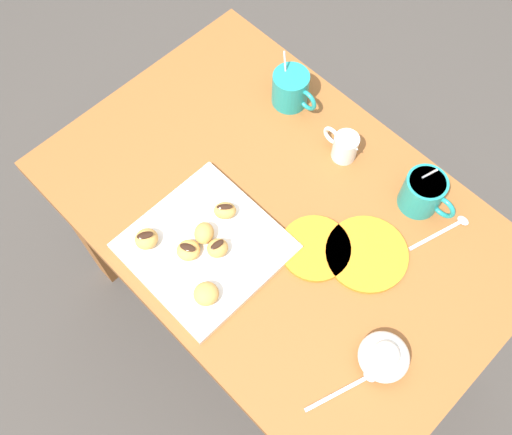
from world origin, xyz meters
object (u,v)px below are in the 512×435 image
Objects in this scene: coffee_mug_teal_right at (424,192)px; ice_cream_bowl at (384,356)px; coffee_mug_teal_left at (291,88)px; beignet_3 at (225,211)px; pastry_plate_square at (205,247)px; beignet_2 at (218,248)px; cream_pitcher_white at (344,145)px; beignet_0 at (204,233)px; saucer_orange_right at (315,248)px; saucer_orange_left at (367,254)px; dining_table at (277,236)px; beignet_4 at (188,250)px; beignet_1 at (206,294)px; beignet_5 at (147,239)px.

ice_cream_bowl is at bearing -62.90° from coffee_mug_teal_right.
beignet_3 is at bearing -69.85° from coffee_mug_teal_left.
coffee_mug_teal_left reaches higher than pastry_plate_square.
coffee_mug_teal_left is 3.05× the size of beignet_2.
beignet_2 is 0.09m from beignet_3.
cream_pitcher_white is 2.02× the size of beignet_0.
beignet_2 is (-0.23, -0.42, -0.02)m from coffee_mug_teal_right.
coffee_mug_teal_left is 0.90× the size of saucer_orange_right.
saucer_orange_left is (0.27, 0.25, -0.00)m from pastry_plate_square.
ice_cream_bowl is at bearing -13.71° from dining_table.
beignet_4 is (-0.06, -0.22, 0.16)m from dining_table.
ice_cream_bowl reaches higher than saucer_orange_left.
cream_pitcher_white is (0.05, 0.41, 0.03)m from pastry_plate_square.
coffee_mug_teal_left reaches higher than ice_cream_bowl.
beignet_4 is (-0.04, -0.05, -0.00)m from beignet_2.
pastry_plate_square is 2.14× the size of coffee_mug_teal_left.
cream_pitcher_white is (-0.22, -0.03, -0.01)m from coffee_mug_teal_right.
beignet_3 is (-0.08, -0.10, 0.16)m from dining_table.
beignet_1 is (0.09, -0.08, 0.03)m from pastry_plate_square.
coffee_mug_teal_right is (0.21, 0.25, 0.18)m from dining_table.
dining_table is 0.25m from beignet_0.
ice_cream_bowl reaches higher than dining_table.
saucer_orange_right is (-0.26, 0.09, -0.03)m from ice_cream_bowl.
beignet_5 is at bearing -149.67° from beignet_4.
beignet_1 and beignet_2 have the same top height.
coffee_mug_teal_right reaches higher than saucer_orange_right.
pastry_plate_square is 0.45m from ice_cream_bowl.
beignet_5 is at bearing -118.81° from dining_table.
coffee_mug_teal_right is 0.50m from beignet_0.
cream_pitcher_white is 0.51m from beignet_5.
coffee_mug_teal_right is at bearing 49.80° from dining_table.
beignet_2 reaches higher than pastry_plate_square.
beignet_4 is (-0.01, -0.04, 0.02)m from pastry_plate_square.
beignet_1 is 0.11m from beignet_2.
beignet_0 reaches higher than beignet_2.
coffee_mug_teal_left reaches higher than beignet_0.
coffee_mug_teal_right is at bearing 6.89° from cream_pitcher_white.
saucer_orange_left is at bearing 137.94° from ice_cream_bowl.
beignet_5 is (-0.19, -0.01, -0.00)m from beignet_1.
beignet_1 is (0.04, -0.26, 0.17)m from dining_table.
beignet_2 is (-0.41, -0.08, 0.00)m from ice_cream_bowl.
pastry_plate_square is at bearing -136.98° from saucer_orange_left.
beignet_0 reaches higher than pastry_plate_square.
beignet_1 is at bearing -84.82° from cream_pitcher_white.
ice_cream_bowl is 0.46m from beignet_0.
ice_cream_bowl is 2.03× the size of beignet_0.
dining_table is at bearing -50.43° from coffee_mug_teal_left.
saucer_orange_right is at bearing -109.09° from coffee_mug_teal_right.
saucer_orange_right is at bearing 162.11° from ice_cream_bowl.
beignet_0 is (-0.46, -0.08, 0.00)m from ice_cream_bowl.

